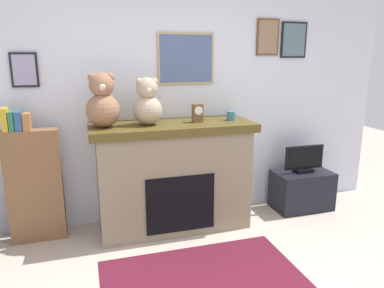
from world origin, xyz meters
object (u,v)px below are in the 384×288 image
at_px(tv_stand, 302,190).
at_px(television, 304,160).
at_px(bookshelf, 34,183).
at_px(mantel_clock, 198,113).
at_px(candle_jar, 231,116).
at_px(fireplace, 173,175).
at_px(teddy_bear_cream, 103,103).
at_px(teddy_bear_grey, 147,104).

relative_size(tv_stand, television, 1.39).
bearing_deg(bookshelf, mantel_clock, -4.26).
bearing_deg(television, candle_jar, -179.02).
distance_m(fireplace, mantel_clock, 0.69).
xyz_separation_m(candle_jar, teddy_bear_cream, (-1.28, -0.00, 0.18)).
distance_m(fireplace, television, 1.54).
bearing_deg(bookshelf, teddy_bear_grey, -6.19).
relative_size(bookshelf, teddy_bear_grey, 2.88).
height_order(fireplace, bookshelf, bookshelf).
bearing_deg(bookshelf, candle_jar, -3.44).
bearing_deg(fireplace, mantel_clock, -4.25).
relative_size(fireplace, television, 3.41).
distance_m(television, mantel_clock, 1.42).
relative_size(television, mantel_clock, 2.61).
bearing_deg(bookshelf, television, -2.02).
bearing_deg(teddy_bear_grey, candle_jar, 0.04).
bearing_deg(teddy_bear_grey, teddy_bear_cream, -179.99).
relative_size(teddy_bear_cream, teddy_bear_grey, 1.12).
xyz_separation_m(fireplace, mantel_clock, (0.25, -0.02, 0.64)).
height_order(bookshelf, teddy_bear_grey, teddy_bear_grey).
xyz_separation_m(bookshelf, television, (2.87, -0.10, 0.01)).
xyz_separation_m(tv_stand, teddy_bear_grey, (-1.79, -0.02, 1.08)).
height_order(fireplace, teddy_bear_cream, teddy_bear_cream).
xyz_separation_m(fireplace, teddy_bear_cream, (-0.66, -0.02, 0.77)).
xyz_separation_m(candle_jar, mantel_clock, (-0.36, -0.00, 0.05)).
relative_size(bookshelf, candle_jar, 13.87).
bearing_deg(teddy_bear_grey, bookshelf, 173.81).
bearing_deg(candle_jar, fireplace, 178.35).
distance_m(fireplace, teddy_bear_grey, 0.79).
relative_size(fireplace, teddy_bear_grey, 3.58).
height_order(bookshelf, tv_stand, bookshelf).
bearing_deg(candle_jar, television, 0.98).
relative_size(television, teddy_bear_grey, 1.05).
relative_size(bookshelf, television, 2.74).
bearing_deg(teddy_bear_cream, television, 0.43).
relative_size(television, teddy_bear_cream, 0.94).
bearing_deg(television, bookshelf, 177.98).
distance_m(mantel_clock, teddy_bear_cream, 0.93).
relative_size(bookshelf, teddy_bear_cream, 2.58).
xyz_separation_m(fireplace, bookshelf, (-1.33, 0.10, 0.02)).
bearing_deg(candle_jar, teddy_bear_grey, -179.96).
xyz_separation_m(television, candle_jar, (-0.93, -0.02, 0.56)).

